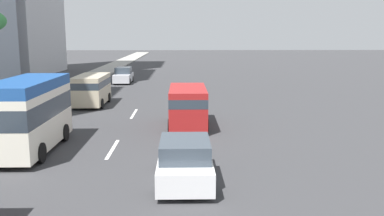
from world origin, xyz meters
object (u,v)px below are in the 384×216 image
(van_second, at_px, (92,88))
(minibus_lead, at_px, (28,113))
(car_sixth, at_px, (123,76))
(car_third, at_px, (185,161))
(van_fifth, at_px, (188,104))

(van_second, bearing_deg, minibus_lead, -0.77)
(minibus_lead, bearing_deg, car_sixth, 178.85)
(car_third, bearing_deg, car_sixth, 11.98)
(van_second, distance_m, van_fifth, 10.02)
(van_second, distance_m, car_third, 17.46)
(minibus_lead, bearing_deg, van_fifth, 124.31)
(van_fifth, xyz_separation_m, car_sixth, (21.17, 6.59, -0.48))
(minibus_lead, height_order, car_third, minibus_lead)
(car_sixth, bearing_deg, van_second, -1.48)
(minibus_lead, height_order, car_sixth, minibus_lead)
(car_sixth, bearing_deg, van_fifth, 17.30)
(van_fifth, distance_m, car_sixth, 22.18)
(car_third, height_order, car_sixth, car_sixth)
(van_second, distance_m, car_sixth, 13.97)
(van_second, xyz_separation_m, car_third, (-16.10, -6.74, -0.53))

